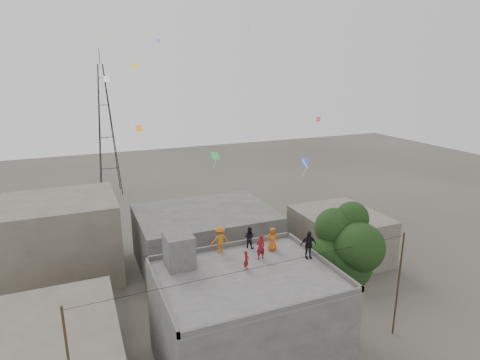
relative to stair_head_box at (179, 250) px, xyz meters
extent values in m
cube|color=#484643|center=(3.20, -2.60, -4.10)|extent=(10.00, 8.00, 6.00)
cube|color=#585552|center=(3.20, -2.60, -1.05)|extent=(10.00, 8.00, 0.10)
cube|color=#484643|center=(3.20, 1.32, -0.85)|extent=(10.00, 0.15, 0.30)
cube|color=#484643|center=(3.20, -6.53, -0.85)|extent=(10.00, 0.15, 0.30)
cube|color=#484643|center=(8.12, -2.60, -0.85)|extent=(0.15, 8.00, 0.30)
cube|color=#484643|center=(-1.72, -2.60, -0.85)|extent=(0.15, 8.00, 0.30)
cube|color=#484643|center=(0.00, 0.00, 0.00)|extent=(1.60, 1.80, 2.00)
cube|color=#484643|center=(5.20, 11.40, -4.60)|extent=(12.00, 9.00, 5.00)
cube|color=#5B5448|center=(-6.80, 13.40, -3.60)|extent=(9.00, 8.00, 7.00)
cube|color=#5B5448|center=(17.20, 7.40, -4.90)|extent=(7.00, 8.00, 4.40)
cylinder|color=black|center=(10.40, -2.10, -5.10)|extent=(0.44, 0.44, 4.00)
cylinder|color=black|center=(10.55, -2.00, -3.50)|extent=(0.64, 0.91, 2.14)
sphere|color=black|center=(10.40, -2.10, -1.90)|extent=(3.60, 3.60, 3.60)
sphere|color=black|center=(11.50, -1.80, -1.10)|extent=(3.00, 3.00, 3.00)
sphere|color=black|center=(9.50, -1.60, -1.50)|extent=(2.80, 2.80, 2.80)
sphere|color=black|center=(10.80, -2.90, -0.50)|extent=(3.20, 3.20, 3.20)
sphere|color=black|center=(10.10, -1.20, 0.30)|extent=(2.60, 2.60, 2.60)
sphere|color=black|center=(11.20, -1.50, 0.90)|extent=(2.20, 2.20, 2.20)
cylinder|color=black|center=(13.70, -3.60, -3.40)|extent=(0.12, 0.12, 7.40)
cylinder|color=black|center=(3.70, -3.85, 0.10)|extent=(20.00, 0.52, 0.02)
cylinder|color=black|center=(-1.65, 36.55, 1.90)|extent=(1.27, 1.27, 18.01)
cylinder|color=black|center=(0.05, 36.55, 1.90)|extent=(1.27, 1.27, 18.01)
cylinder|color=black|center=(0.05, 38.25, 1.90)|extent=(1.27, 1.27, 18.01)
cylinder|color=black|center=(-1.65, 38.25, 1.90)|extent=(1.27, 1.27, 18.01)
cube|color=black|center=(-0.80, 37.40, -3.50)|extent=(2.36, 0.08, 0.08)
cube|color=black|center=(-0.80, 37.40, -3.50)|extent=(0.08, 2.36, 0.08)
cube|color=black|center=(-0.80, 37.40, 1.00)|extent=(1.81, 0.08, 0.08)
cube|color=black|center=(-0.80, 37.40, 1.00)|extent=(0.08, 1.81, 0.08)
cube|color=black|center=(-0.80, 37.40, 5.50)|extent=(1.26, 0.08, 0.08)
cube|color=black|center=(-0.80, 37.40, 5.50)|extent=(0.08, 1.26, 0.08)
cube|color=black|center=(-0.80, 37.40, 9.10)|extent=(0.82, 0.08, 0.08)
cube|color=black|center=(-0.80, 37.40, 9.10)|extent=(0.08, 0.82, 0.08)
cylinder|color=black|center=(-0.80, 37.40, 11.90)|extent=(0.08, 0.08, 2.00)
imported|color=maroon|center=(4.84, -1.02, -0.20)|extent=(0.59, 0.40, 1.60)
imported|color=#BF5A15|center=(6.06, -0.23, -0.22)|extent=(0.87, 0.70, 1.55)
imported|color=black|center=(4.85, 0.71, -0.28)|extent=(0.88, 0.88, 1.44)
imported|color=black|center=(7.60, -2.06, -0.12)|extent=(1.09, 0.60, 1.77)
imported|color=#BD6B15|center=(2.85, 0.80, -0.12)|extent=(1.15, 0.67, 1.76)
imported|color=maroon|center=(3.49, -1.93, -0.42)|extent=(0.50, 0.50, 1.17)
plane|color=orange|center=(-0.89, 6.31, 6.43)|extent=(0.49, 0.28, 0.40)
plane|color=#FF2851|center=(5.18, 2.49, 10.70)|extent=(0.35, 0.49, 0.42)
plane|color=#F1FF27|center=(-0.23, 10.49, 10.53)|extent=(0.44, 0.27, 0.35)
plane|color=blue|center=(9.28, 1.40, 4.21)|extent=(0.21, 0.55, 0.58)
plane|color=white|center=(-2.69, 6.64, 9.67)|extent=(0.40, 0.23, 0.37)
plane|color=orange|center=(9.53, 11.47, 13.54)|extent=(0.27, 0.36, 0.37)
plane|color=green|center=(2.41, 0.21, 5.46)|extent=(0.48, 0.53, 0.47)
plane|color=#EB3744|center=(15.11, 8.84, 6.02)|extent=(0.45, 0.12, 0.43)
plane|color=orange|center=(-3.46, -2.07, 11.66)|extent=(0.28, 0.48, 0.38)
plane|color=#48ABD8|center=(2.83, 16.38, 12.71)|extent=(0.33, 0.13, 0.31)
plane|color=gold|center=(6.61, -2.82, 5.25)|extent=(0.53, 0.62, 0.49)
camera|label=1|loc=(-5.01, -21.31, 10.33)|focal=30.00mm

